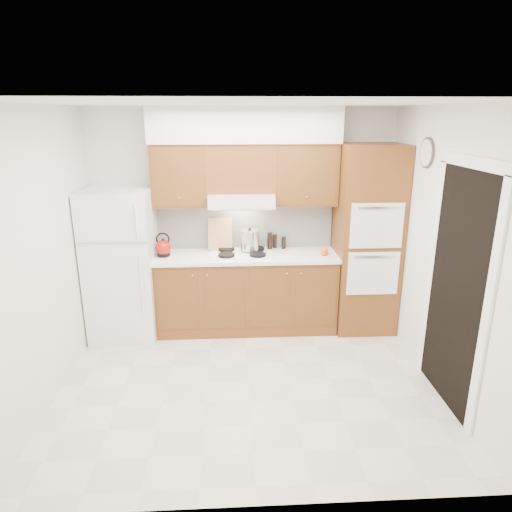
% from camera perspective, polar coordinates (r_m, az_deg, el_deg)
% --- Properties ---
extents(floor, '(3.60, 3.60, 0.00)m').
position_cam_1_polar(floor, '(4.66, -0.95, -15.36)').
color(floor, beige).
rests_on(floor, ground).
extents(ceiling, '(3.60, 3.60, 0.00)m').
position_cam_1_polar(ceiling, '(3.92, -1.15, 18.58)').
color(ceiling, white).
rests_on(ceiling, wall_back).
extents(wall_back, '(3.60, 0.02, 2.60)m').
position_cam_1_polar(wall_back, '(5.55, -1.64, 4.70)').
color(wall_back, white).
rests_on(wall_back, floor).
extents(wall_left, '(0.02, 3.00, 2.60)m').
position_cam_1_polar(wall_left, '(4.42, -25.05, -0.29)').
color(wall_left, white).
rests_on(wall_left, floor).
extents(wall_right, '(0.02, 3.00, 2.60)m').
position_cam_1_polar(wall_right, '(4.54, 22.33, 0.47)').
color(wall_right, white).
rests_on(wall_right, floor).
extents(fridge, '(0.75, 0.72, 1.72)m').
position_cam_1_polar(fridge, '(5.47, -16.38, -1.01)').
color(fridge, white).
rests_on(fridge, floor).
extents(base_cabinets, '(2.11, 0.60, 0.90)m').
position_cam_1_polar(base_cabinets, '(5.52, -1.21, -4.63)').
color(base_cabinets, brown).
rests_on(base_cabinets, floor).
extents(countertop, '(2.13, 0.62, 0.04)m').
position_cam_1_polar(countertop, '(5.35, -1.24, 0.00)').
color(countertop, white).
rests_on(countertop, base_cabinets).
extents(backsplash, '(2.11, 0.03, 0.56)m').
position_cam_1_polar(backsplash, '(5.55, -1.37, 3.86)').
color(backsplash, white).
rests_on(backsplash, countertop).
extents(oven_cabinet, '(0.70, 0.65, 2.20)m').
position_cam_1_polar(oven_cabinet, '(5.51, 13.62, 1.98)').
color(oven_cabinet, brown).
rests_on(oven_cabinet, floor).
extents(upper_cab_left, '(0.63, 0.33, 0.70)m').
position_cam_1_polar(upper_cab_left, '(5.32, -9.47, 9.94)').
color(upper_cab_left, brown).
rests_on(upper_cab_left, wall_back).
extents(upper_cab_right, '(0.73, 0.33, 0.70)m').
position_cam_1_polar(upper_cab_right, '(5.36, 6.15, 10.13)').
color(upper_cab_right, brown).
rests_on(upper_cab_right, wall_back).
extents(range_hood, '(0.75, 0.45, 0.15)m').
position_cam_1_polar(range_hood, '(5.27, -1.86, 7.08)').
color(range_hood, silver).
rests_on(range_hood, wall_back).
extents(upper_cab_over_hood, '(0.75, 0.33, 0.55)m').
position_cam_1_polar(upper_cab_over_hood, '(5.28, -1.92, 10.93)').
color(upper_cab_over_hood, brown).
rests_on(upper_cab_over_hood, range_hood).
extents(soffit, '(2.13, 0.36, 0.40)m').
position_cam_1_polar(soffit, '(5.24, -1.40, 16.09)').
color(soffit, silver).
rests_on(soffit, wall_back).
extents(cooktop, '(0.74, 0.50, 0.01)m').
position_cam_1_polar(cooktop, '(5.36, -1.78, 0.32)').
color(cooktop, white).
rests_on(cooktop, countertop).
extents(doorway, '(0.02, 0.90, 2.10)m').
position_cam_1_polar(doorway, '(4.31, 23.73, -4.07)').
color(doorway, black).
rests_on(doorway, floor).
extents(wall_clock, '(0.02, 0.30, 0.30)m').
position_cam_1_polar(wall_clock, '(4.88, 20.59, 11.98)').
color(wall_clock, '#3F3833').
rests_on(wall_clock, wall_right).
extents(kettle, '(0.20, 0.20, 0.18)m').
position_cam_1_polar(kettle, '(5.35, -11.52, 1.02)').
color(kettle, maroon).
rests_on(kettle, countertop).
extents(cutting_board, '(0.29, 0.11, 0.38)m').
position_cam_1_polar(cutting_board, '(5.48, -4.50, 2.76)').
color(cutting_board, tan).
rests_on(cutting_board, countertop).
extents(stock_pot, '(0.23, 0.23, 0.23)m').
position_cam_1_polar(stock_pot, '(5.40, -0.81, 2.00)').
color(stock_pot, silver).
rests_on(stock_pot, cooktop).
extents(condiment_a, '(0.06, 0.06, 0.21)m').
position_cam_1_polar(condiment_a, '(5.50, 1.74, 1.85)').
color(condiment_a, black).
rests_on(condiment_a, countertop).
extents(condiment_b, '(0.07, 0.07, 0.17)m').
position_cam_1_polar(condiment_b, '(5.59, 2.36, 1.86)').
color(condiment_b, black).
rests_on(condiment_b, countertop).
extents(condiment_c, '(0.07, 0.07, 0.15)m').
position_cam_1_polar(condiment_c, '(5.57, 3.48, 1.67)').
color(condiment_c, black).
rests_on(condiment_c, countertop).
extents(orange_near, '(0.09, 0.09, 0.07)m').
position_cam_1_polar(orange_near, '(5.34, 8.44, 0.42)').
color(orange_near, '#D7530B').
rests_on(orange_near, countertop).
extents(orange_far, '(0.10, 0.10, 0.09)m').
position_cam_1_polar(orange_far, '(5.38, 8.58, 0.62)').
color(orange_far, orange).
rests_on(orange_far, countertop).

